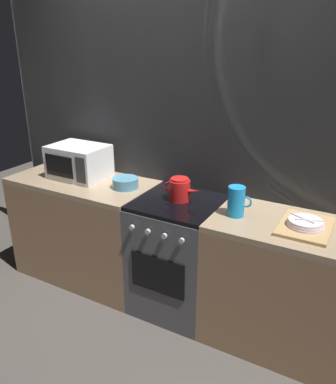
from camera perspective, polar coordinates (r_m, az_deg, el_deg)
ground_plane at (r=3.23m, az=1.38°, el=-16.12°), size 8.00×8.00×0.00m
back_wall at (r=2.95m, az=4.55°, el=6.25°), size 3.60×0.05×2.40m
counter_left at (r=3.44m, az=-12.00°, el=-5.30°), size 1.20×0.60×0.90m
stove_unit at (r=2.98m, az=1.45°, el=-9.29°), size 0.60×0.63×0.90m
counter_right at (r=2.75m, az=18.79°, el=-13.51°), size 1.20×0.60×0.90m
microwave at (r=3.29m, az=-12.97°, el=4.39°), size 0.46×0.35×0.27m
kettle at (r=2.75m, az=1.76°, el=0.37°), size 0.28×0.15×0.17m
mixing_bowl at (r=3.02m, az=-6.28°, el=1.35°), size 0.20×0.20×0.08m
pitcher at (r=2.54m, az=10.02°, el=-1.36°), size 0.16×0.11×0.20m
dish_pile at (r=2.51m, az=19.57°, el=-4.57°), size 0.30×0.40×0.07m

